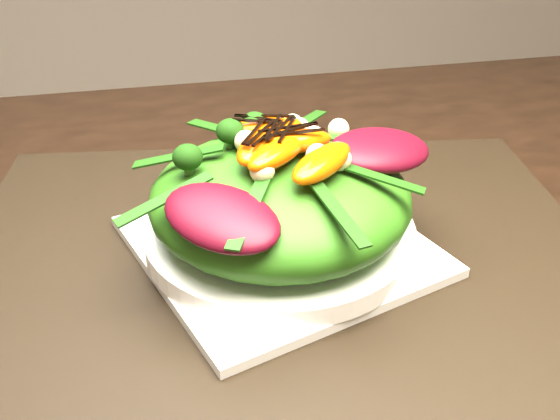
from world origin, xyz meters
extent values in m
cube|color=black|center=(0.00, 0.00, 0.73)|extent=(1.60, 0.90, 0.75)
cube|color=black|center=(-0.27, 0.00, 0.75)|extent=(0.62, 0.50, 0.00)
cube|color=white|center=(-0.27, 0.00, 0.76)|extent=(0.29, 0.29, 0.01)
cylinder|color=white|center=(-0.27, 0.00, 0.77)|extent=(0.23, 0.23, 0.02)
ellipsoid|color=#2D6212|center=(-0.27, 0.00, 0.81)|extent=(0.22, 0.22, 0.08)
ellipsoid|color=#3E0611|center=(-0.19, 0.00, 0.84)|extent=(0.11, 0.08, 0.02)
ellipsoid|color=#D34303|center=(-0.29, 0.01, 0.86)|extent=(0.07, 0.04, 0.02)
sphere|color=black|center=(-0.35, 0.02, 0.85)|extent=(0.04, 0.04, 0.03)
sphere|color=beige|center=(-0.26, -0.03, 0.85)|extent=(0.02, 0.02, 0.02)
cube|color=black|center=(-0.29, 0.01, 0.87)|extent=(0.05, 0.01, 0.00)
camera|label=1|loc=(-0.38, -0.47, 1.08)|focal=42.00mm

